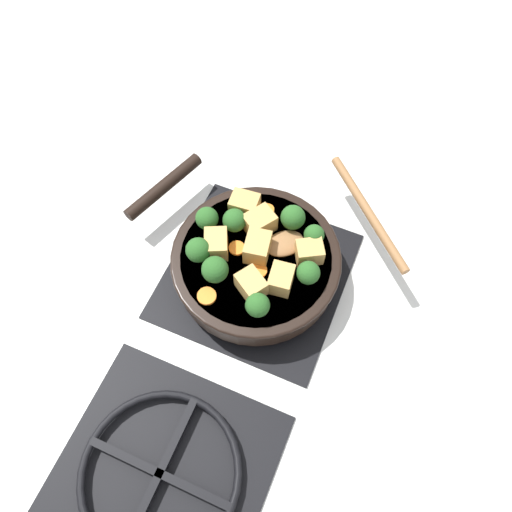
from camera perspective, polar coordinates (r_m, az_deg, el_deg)
The scene contains 24 objects.
ground_plane at distance 0.90m, azimuth 0.00°, elevation -2.29°, with size 2.40×2.40×0.00m, color silver.
front_burner_grate at distance 0.89m, azimuth 0.00°, elevation -1.96°, with size 0.31×0.31×0.03m.
rear_burner_grate at distance 0.82m, azimuth -10.83°, elevation -23.27°, with size 0.31×0.31×0.03m.
skillet_pan at distance 0.86m, azimuth -0.15°, elevation -0.57°, with size 0.40×0.31×0.05m.
wooden_spoon at distance 0.87m, azimuth 8.95°, elevation 3.53°, with size 0.25×0.25×0.02m.
tofu_cube_center_large at distance 0.80m, azimuth 2.88°, elevation -2.66°, with size 0.05×0.04×0.04m, color tan.
tofu_cube_near_handle at distance 0.82m, azimuth 0.12°, elevation 1.04°, with size 0.05×0.04×0.04m, color tan.
tofu_cube_east_chunk at distance 0.87m, azimuth -1.32°, elevation 5.84°, with size 0.05×0.04×0.04m, color tan.
tofu_cube_west_chunk at distance 0.83m, azimuth -4.57°, elevation 1.37°, with size 0.05×0.04×0.04m, color tan.
tofu_cube_back_piece at distance 0.85m, azimuth 0.42°, elevation 3.84°, with size 0.05×0.04×0.04m, color tan.
tofu_cube_front_piece at distance 0.82m, azimuth 6.12°, elevation 0.47°, with size 0.04×0.04×0.04m, color tan.
tofu_cube_mid_small at distance 0.79m, azimuth -0.56°, elevation -3.29°, with size 0.05×0.04×0.04m, color tan.
broccoli_floret_near_spoon at distance 0.83m, azimuth 6.65°, elevation 2.41°, with size 0.03×0.03×0.04m.
broccoli_floret_center_top at distance 0.80m, azimuth -4.71°, elevation -1.57°, with size 0.04×0.04×0.05m.
broccoli_floret_east_rim at distance 0.84m, azimuth 4.24°, elevation 4.41°, with size 0.04×0.04×0.05m.
broccoli_floret_west_rim at distance 0.82m, azimuth -6.62°, elevation 0.67°, with size 0.04×0.04×0.05m.
broccoli_floret_north_edge at distance 0.80m, azimuth 5.99°, elevation -1.93°, with size 0.04×0.04×0.05m.
broccoli_floret_south_cluster at distance 0.84m, azimuth -2.48°, elevation 4.08°, with size 0.04×0.04×0.05m.
broccoli_floret_mid_floret at distance 0.85m, azimuth -5.62°, elevation 4.29°, with size 0.04×0.04×0.05m.
broccoli_floret_small_inner at distance 0.77m, azimuth 0.18°, elevation -5.65°, with size 0.04×0.04×0.05m.
carrot_slice_orange_thin at distance 0.82m, azimuth 0.32°, elevation -1.67°, with size 0.03×0.03×0.01m, color orange.
carrot_slice_near_center at distance 0.81m, azimuth -5.65°, elevation -4.58°, with size 0.03×0.03×0.01m, color orange.
carrot_slice_edge_slice at distance 0.84m, azimuth -2.18°, elevation 0.96°, with size 0.03×0.03×0.01m, color orange.
carrot_slice_under_broccoli at distance 0.88m, azimuth 1.34°, elevation 5.31°, with size 0.02×0.02×0.01m, color orange.
Camera 1 is at (-0.15, 0.36, 0.81)m, focal length 35.00 mm.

